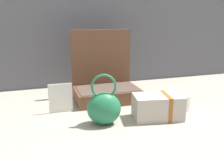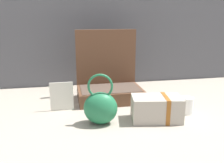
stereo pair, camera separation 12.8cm
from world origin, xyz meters
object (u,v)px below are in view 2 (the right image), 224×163
info_card_left (62,96)px  open_suitcase (109,83)px  coffee_mug (186,105)px  teal_pouch_handbag (101,107)px  cream_toiletry_bag (157,109)px

info_card_left → open_suitcase: bearing=28.2°
open_suitcase → coffee_mug: (0.36, -0.32, -0.06)m
teal_pouch_handbag → cream_toiletry_bag: (0.28, -0.01, -0.02)m
teal_pouch_handbag → cream_toiletry_bag: bearing=-2.5°
open_suitcase → teal_pouch_handbag: open_suitcase is taller
info_card_left → cream_toiletry_bag: bearing=-24.9°
coffee_mug → info_card_left: (-0.65, 0.17, 0.04)m
coffee_mug → teal_pouch_handbag: bearing=-174.7°
teal_pouch_handbag → info_card_left: (-0.18, 0.22, -0.01)m
teal_pouch_handbag → open_suitcase: bearing=73.7°
teal_pouch_handbag → info_card_left: size_ratio=1.56×
cream_toiletry_bag → info_card_left: 0.52m
open_suitcase → coffee_mug: size_ratio=4.05×
open_suitcase → teal_pouch_handbag: bearing=-106.3°
teal_pouch_handbag → coffee_mug: size_ratio=2.38×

